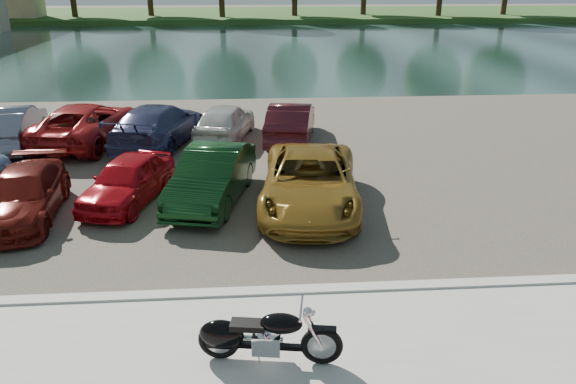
% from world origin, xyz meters
% --- Properties ---
extents(ground, '(200.00, 200.00, 0.00)m').
position_xyz_m(ground, '(0.00, 0.00, 0.00)').
color(ground, '#595447').
rests_on(ground, ground).
extents(kerb, '(60.00, 0.30, 0.14)m').
position_xyz_m(kerb, '(0.00, 2.00, 0.07)').
color(kerb, '#BAB7AF').
rests_on(kerb, ground).
extents(parking_lot, '(60.00, 18.00, 0.04)m').
position_xyz_m(parking_lot, '(0.00, 11.00, 0.02)').
color(parking_lot, '#464038').
rests_on(parking_lot, ground).
extents(river, '(120.00, 40.00, 0.00)m').
position_xyz_m(river, '(0.00, 40.00, 0.00)').
color(river, '#182B27').
rests_on(river, ground).
extents(far_bank, '(120.00, 24.00, 0.60)m').
position_xyz_m(far_bank, '(0.00, 72.00, 0.30)').
color(far_bank, '#294B1A').
rests_on(far_bank, ground).
extents(motorcycle, '(2.32, 0.79, 1.05)m').
position_xyz_m(motorcycle, '(-0.11, -0.05, 0.56)').
color(motorcycle, black).
rests_on(motorcycle, promenade).
extents(car_3, '(2.09, 4.35, 1.22)m').
position_xyz_m(car_3, '(-5.90, 6.13, 0.65)').
color(car_3, '#58120C').
rests_on(car_3, parking_lot).
extents(car_4, '(2.44, 4.00, 1.27)m').
position_xyz_m(car_4, '(-3.46, 7.00, 0.68)').
color(car_4, '#AE0B15').
rests_on(car_4, parking_lot).
extents(car_5, '(2.47, 4.62, 1.45)m').
position_xyz_m(car_5, '(-1.18, 6.90, 0.76)').
color(car_5, black).
rests_on(car_5, parking_lot).
extents(car_6, '(3.07, 5.61, 1.49)m').
position_xyz_m(car_6, '(1.43, 6.26, 0.79)').
color(car_6, olive).
rests_on(car_6, parking_lot).
extents(car_9, '(2.17, 4.79, 1.52)m').
position_xyz_m(car_9, '(-8.58, 12.53, 0.80)').
color(car_9, slate).
rests_on(car_9, parking_lot).
extents(car_10, '(3.32, 5.68, 1.49)m').
position_xyz_m(car_10, '(-6.03, 12.82, 0.78)').
color(car_10, maroon).
rests_on(car_10, parking_lot).
extents(car_11, '(3.31, 5.57, 1.51)m').
position_xyz_m(car_11, '(-3.38, 12.33, 0.80)').
color(car_11, navy).
rests_on(car_11, parking_lot).
extents(car_12, '(2.49, 4.31, 1.38)m').
position_xyz_m(car_12, '(-1.02, 12.98, 0.73)').
color(car_12, silver).
rests_on(car_12, parking_lot).
extents(car_13, '(2.24, 4.54, 1.43)m').
position_xyz_m(car_13, '(1.42, 12.60, 0.76)').
color(car_13, '#411119').
rests_on(car_13, parking_lot).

